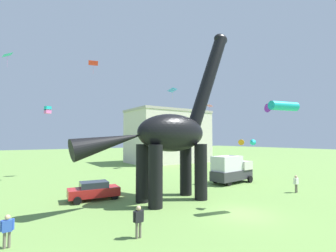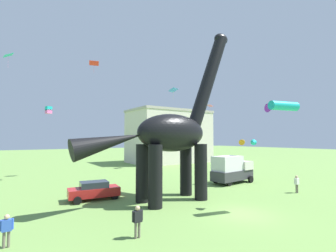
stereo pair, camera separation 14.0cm
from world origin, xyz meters
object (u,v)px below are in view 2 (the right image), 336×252
object	(u,v)px
dinosaur_sculpture	(171,133)
person_strolling_adult	(297,182)
parked_sedan_left	(94,190)
kite_apex	(210,106)
parked_box_truck	(232,169)
kite_mid_center	(173,90)
person_near_flyer	(7,227)
kite_near_low	(281,106)
kite_near_high	(244,142)
person_photographer	(235,170)
kite_high_right	(171,122)
kite_mid_right	(94,63)
kite_mid_left	(8,55)
person_vendor_side	(137,218)
kite_high_left	(49,110)

from	to	relation	value
dinosaur_sculpture	person_strolling_adult	distance (m)	13.40
parked_sedan_left	kite_apex	world-z (taller)	kite_apex
parked_box_truck	parked_sedan_left	bearing A→B (deg)	169.69
kite_mid_center	kite_apex	world-z (taller)	kite_mid_center
person_near_flyer	kite_near_low	distance (m)	18.28
kite_near_high	person_photographer	bearing A→B (deg)	52.64
kite_high_right	kite_near_low	distance (m)	9.45
dinosaur_sculpture	kite_mid_right	bearing A→B (deg)	125.79
person_strolling_adult	kite_high_right	bearing A→B (deg)	-159.20
kite_mid_center	kite_near_low	xyz separation A→B (m)	(-8.35, -25.86, -6.53)
kite_apex	kite_mid_left	size ratio (longest dim) A/B	0.63
parked_sedan_left	kite_mid_left	bearing A→B (deg)	141.91
dinosaur_sculpture	parked_box_truck	world-z (taller)	dinosaur_sculpture
parked_box_truck	kite_mid_right	distance (m)	24.03
parked_box_truck	kite_high_right	bearing A→B (deg)	-178.68
kite_near_low	kite_near_high	bearing A→B (deg)	50.67
kite_mid_center	person_near_flyer	bearing A→B (deg)	-138.85
parked_box_truck	kite_near_high	xyz separation A→B (m)	(2.49, 0.08, 3.15)
kite_mid_right	kite_mid_left	size ratio (longest dim) A/B	1.19
dinosaur_sculpture	person_strolling_adult	bearing A→B (deg)	10.97
person_vendor_side	kite_mid_right	world-z (taller)	kite_mid_right
person_photographer	kite_near_low	distance (m)	19.96
person_vendor_side	kite_near_high	size ratio (longest dim) A/B	0.64
kite_mid_right	kite_high_left	distance (m)	9.30
person_photographer	kite_mid_right	distance (m)	25.94
kite_high_right	kite_near_low	size ratio (longest dim) A/B	0.74
kite_apex	kite_near_high	xyz separation A→B (m)	(6.37, 0.60, -4.03)
kite_high_right	dinosaur_sculpture	bearing A→B (deg)	-122.80
person_near_flyer	kite_high_left	world-z (taller)	kite_high_left
parked_sedan_left	kite_near_high	bearing A→B (deg)	3.17
dinosaur_sculpture	person_vendor_side	size ratio (longest dim) A/B	9.41
person_photographer	kite_near_low	bearing A→B (deg)	15.16
parked_sedan_left	person_near_flyer	world-z (taller)	person_near_flyer
parked_sedan_left	kite_high_right	bearing A→B (deg)	-14.15
person_vendor_side	kite_high_right	bearing A→B (deg)	20.00
kite_mid_right	kite_near_low	size ratio (longest dim) A/B	0.71
kite_high_left	kite_near_low	size ratio (longest dim) A/B	0.38
parked_sedan_left	kite_high_left	distance (m)	15.75
dinosaur_sculpture	kite_mid_left	distance (m)	17.53
parked_sedan_left	kite_mid_right	world-z (taller)	kite_mid_right
parked_sedan_left	kite_mid_right	xyz separation A→B (m)	(3.78, 13.62, 15.37)
kite_mid_right	kite_near_high	distance (m)	23.66
kite_mid_right	kite_high_right	xyz separation A→B (m)	(2.58, -16.05, -9.35)
dinosaur_sculpture	kite_high_right	bearing A→B (deg)	87.93
person_photographer	kite_high_left	distance (m)	27.22
person_strolling_adult	parked_box_truck	bearing A→B (deg)	149.51
person_near_flyer	kite_mid_right	size ratio (longest dim) A/B	0.91
person_strolling_adult	person_vendor_side	bearing A→B (deg)	-127.27
kite_high_right	kite_near_high	distance (m)	12.23
person_vendor_side	person_strolling_adult	xyz separation A→B (m)	(17.61, 1.09, -0.01)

